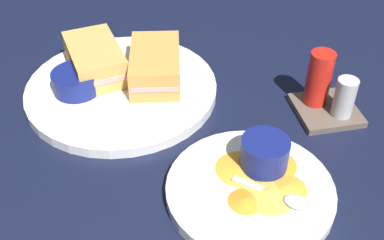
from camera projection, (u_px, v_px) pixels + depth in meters
ground_plane at (143, 103)px, 76.54cm from camera, size 110.00×110.00×3.00cm
plate_sandwich_main at (122, 89)px, 75.59cm from camera, size 29.85×29.85×1.60cm
sandwich_half_near at (155, 65)px, 75.05cm from camera, size 14.21×9.59×4.80cm
sandwich_half_far at (95, 59)px, 76.33cm from camera, size 14.34×9.90×4.80cm
ramekin_dark_sauce at (76, 81)px, 72.95cm from camera, size 7.25×7.25×3.23cm
spoon_by_dark_ramekin at (114, 81)px, 75.24cm from camera, size 2.72×9.96×0.80cm
plate_chips_companion at (250, 191)px, 59.23cm from camera, size 20.84×20.84×1.60cm
ramekin_light_gravy at (264, 153)px, 60.03cm from camera, size 6.16×6.16×4.20cm
spoon_by_gravy_ramekin at (286, 198)px, 56.80cm from camera, size 7.50×8.49×0.80cm
plantain_chip_scatter at (261, 176)px, 59.63cm from camera, size 14.19×12.90×0.60cm
condiment_caddy at (327, 93)px, 70.41cm from camera, size 9.00×9.00×9.50cm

